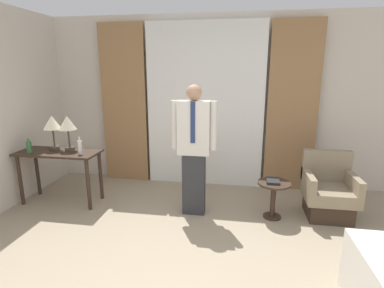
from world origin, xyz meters
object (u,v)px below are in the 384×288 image
Objects in this scene: table_lamp_right at (67,125)px; bottle_by_lamp at (80,147)px; side_table at (273,194)px; table_lamp_left at (52,124)px; person at (194,146)px; armchair at (328,193)px; desk at (59,160)px; book at (273,181)px; bottle_near_edge at (29,147)px.

table_lamp_right reaches higher than bottle_by_lamp.
bottle_by_lamp is at bearing -178.66° from side_table.
table_lamp_left is 0.29× the size of person.
person is at bearing -178.33° from side_table.
armchair is 1.71× the size of side_table.
desk is 5.02× the size of book.
bottle_by_lamp is (0.37, -0.07, 0.23)m from desk.
person reaches higher than table_lamp_right.
bottle_near_edge is (-0.33, -0.14, 0.21)m from desk.
armchair reaches higher than book.
table_lamp_right is at bearing 41.07° from desk.
bottle_by_lamp is (0.49, -0.18, -0.27)m from table_lamp_left.
bottle_near_edge reaches higher than armchair.
armchair is 0.73m from side_table.
armchair is (1.73, 0.21, -0.62)m from person.
table_lamp_left is 2.39× the size of bottle_near_edge.
table_lamp_right is at bearing 0.00° from table_lamp_left.
person is (2.25, 0.10, 0.09)m from bottle_near_edge.
book is (-0.72, -0.17, 0.19)m from armchair.
desk is at bearing 179.72° from side_table.
desk is 0.52m from table_lamp_right.
table_lamp_right is 1.01× the size of side_table.
table_lamp_right is (0.23, 0.00, 0.00)m from table_lamp_left.
person reaches higher than armchair.
person reaches higher than side_table.
table_lamp_right is 3.63m from armchair.
desk is 0.44m from bottle_by_lamp.
desk is 1.95m from person.
table_lamp_right reaches higher than side_table.
side_table is 2.13× the size of book.
desk is at bearing 168.77° from bottle_by_lamp.
side_table is (2.94, -0.01, -0.29)m from desk.
person is at bearing 2.47° from bottle_near_edge.
book is (2.93, -0.00, -0.12)m from desk.
person is 2.04× the size of armchair.
desk is 2.36× the size of side_table.
bottle_near_edge is 4.03m from armchair.
table_lamp_left is at bearing 177.83° from side_table.
person is at bearing -1.31° from desk.
table_lamp_right is 2.88m from book.
person is at bearing -173.10° from armchair.
bottle_near_edge is 0.12× the size of person.
person is (2.04, -0.15, -0.19)m from table_lamp_left.
armchair is at bearing 0.97° from table_lamp_left.
table_lamp_left is 1.01× the size of side_table.
table_lamp_right is 0.29× the size of person.
bottle_by_lamp is at bearing 5.37° from bottle_near_edge.
desk is 4.77× the size of bottle_by_lamp.
table_lamp_left is 1.00× the size of table_lamp_right.
side_table is at bearing 2.22° from bottle_near_edge.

